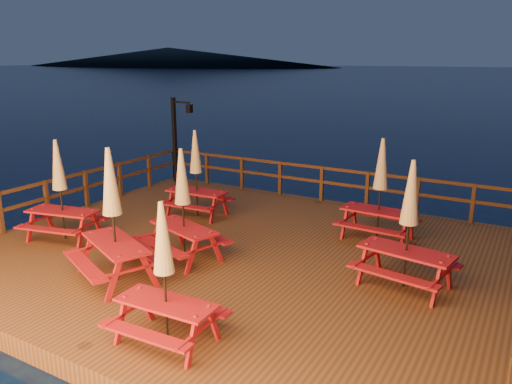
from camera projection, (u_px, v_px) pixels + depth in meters
ground at (240, 266)px, 11.76m from camera, size 500.00×500.00×0.00m
deck at (240, 258)px, 11.71m from camera, size 12.00×10.00×0.40m
deck_piles at (240, 278)px, 11.84m from camera, size 11.44×9.44×1.40m
railing at (276, 201)px, 12.94m from camera, size 11.80×9.75×1.10m
lamp_post at (178, 132)px, 17.59m from camera, size 0.85×0.18×3.00m
headland_left at (168, 57)px, 246.59m from camera, size 180.00×84.00×9.00m
picnic_table_0 at (196, 172)px, 13.88m from camera, size 1.80×1.52×2.44m
picnic_table_1 at (183, 203)px, 10.87m from camera, size 2.09×1.89×2.50m
picnic_table_2 at (380, 188)px, 12.04m from camera, size 1.82×1.52×2.52m
picnic_table_3 at (113, 213)px, 9.77m from camera, size 2.37×2.20×2.72m
picnic_table_4 at (60, 189)px, 12.05m from camera, size 2.01×1.78×2.49m
picnic_table_5 at (409, 223)px, 9.48m from camera, size 1.99×1.72×2.55m
picnic_table_6 at (164, 271)px, 7.62m from camera, size 1.68×1.40×2.32m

